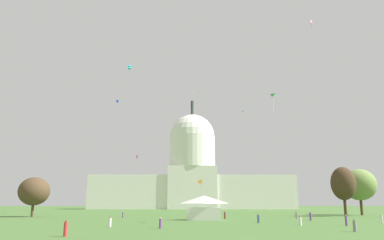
% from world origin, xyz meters
% --- Properties ---
extents(capitol_building, '(116.75, 26.96, 64.64)m').
position_xyz_m(capitol_building, '(-3.25, 187.30, 19.25)').
color(capitol_building, silver).
rests_on(capitol_building, ground_plane).
extents(event_tent, '(7.60, 4.91, 4.98)m').
position_xyz_m(event_tent, '(-2.48, 45.64, 2.47)').
color(event_tent, white).
rests_on(event_tent, ground_plane).
extents(tree_east_far, '(8.16, 8.22, 13.07)m').
position_xyz_m(tree_east_far, '(36.21, 67.53, 8.56)').
color(tree_east_far, '#42301E').
rests_on(tree_east_far, ground_plane).
extents(tree_west_mid, '(8.72, 8.53, 10.01)m').
position_xyz_m(tree_west_mid, '(-45.61, 64.32, 6.39)').
color(tree_west_mid, '#4C3823').
rests_on(tree_west_mid, ground_plane).
extents(tree_east_near, '(12.13, 11.94, 13.28)m').
position_xyz_m(tree_east_near, '(44.66, 76.53, 8.70)').
color(tree_east_near, '#4C3823').
rests_on(tree_east_near, ground_plane).
extents(person_purple_mid_center, '(0.52, 0.52, 1.81)m').
position_xyz_m(person_purple_mid_center, '(18.88, 42.97, 0.84)').
color(person_purple_mid_center, '#703D93').
rests_on(person_purple_mid_center, ground_plane).
extents(person_denim_mid_left, '(0.59, 0.59, 1.67)m').
position_xyz_m(person_denim_mid_left, '(6.71, 33.97, 0.76)').
color(person_denim_mid_left, '#3D5684').
rests_on(person_denim_mid_left, ground_plane).
extents(person_purple_lawn_far_left, '(0.49, 0.49, 1.52)m').
position_xyz_m(person_purple_lawn_far_left, '(-9.66, 19.53, 0.70)').
color(person_purple_lawn_far_left, '#703D93').
rests_on(person_purple_lawn_far_left, ground_plane).
extents(person_white_back_left, '(0.53, 0.53, 1.50)m').
position_xyz_m(person_white_back_left, '(-17.40, 23.16, 0.68)').
color(person_white_back_left, silver).
rests_on(person_white_back_left, ground_plane).
extents(person_red_back_center, '(0.54, 0.54, 1.72)m').
position_xyz_m(person_red_back_center, '(-18.85, 7.12, 0.78)').
color(person_red_back_center, red).
rests_on(person_red_back_center, ground_plane).
extents(person_grey_edge_east, '(0.55, 0.55, 1.69)m').
position_xyz_m(person_grey_edge_east, '(18.70, 52.31, 0.77)').
color(person_grey_edge_east, gray).
rests_on(person_grey_edge_east, ground_plane).
extents(person_purple_mid_right, '(0.36, 0.36, 1.54)m').
position_xyz_m(person_purple_mid_right, '(-21.55, 58.96, 0.72)').
color(person_purple_mid_right, '#703D93').
rests_on(person_purple_mid_right, ground_plane).
extents(person_white_near_tree_east, '(0.61, 0.61, 1.50)m').
position_xyz_m(person_white_near_tree_east, '(11.79, 26.06, 0.67)').
color(person_white_near_tree_east, silver).
rests_on(person_white_near_tree_east, ground_plane).
extents(person_grey_deep_crowd, '(0.48, 0.48, 1.52)m').
position_xyz_m(person_grey_deep_crowd, '(14.86, 13.45, 0.68)').
color(person_grey_deep_crowd, gray).
rests_on(person_grey_deep_crowd, ground_plane).
extents(person_maroon_near_tent, '(0.43, 0.43, 1.69)m').
position_xyz_m(person_maroon_near_tent, '(2.40, 51.16, 0.78)').
color(person_maroon_near_tent, maroon).
rests_on(person_maroon_near_tent, ground_plane).
extents(person_orange_front_right, '(0.58, 0.58, 1.59)m').
position_xyz_m(person_orange_front_right, '(-0.63, 57.05, 0.72)').
color(person_orange_front_right, orange).
rests_on(person_orange_front_right, ground_plane).
extents(person_white_front_center, '(0.47, 0.47, 1.57)m').
position_xyz_m(person_white_front_center, '(28.81, 34.14, 0.72)').
color(person_white_front_center, silver).
rests_on(person_white_front_center, ground_plane).
extents(person_purple_aisle_center, '(0.40, 0.40, 1.70)m').
position_xyz_m(person_purple_aisle_center, '(18.72, 25.24, 0.79)').
color(person_purple_aisle_center, '#703D93').
rests_on(person_purple_aisle_center, ground_plane).
extents(kite_turquoise_high, '(1.44, 1.45, 0.25)m').
position_xyz_m(kite_turquoise_high, '(20.47, 138.27, 45.65)').
color(kite_turquoise_high, teal).
extents(kite_green_mid, '(0.98, 1.76, 3.22)m').
position_xyz_m(kite_green_mid, '(9.21, 31.14, 22.44)').
color(kite_green_mid, green).
extents(kite_magenta_high, '(0.62, 0.38, 2.11)m').
position_xyz_m(kite_magenta_high, '(26.75, 56.29, 50.23)').
color(kite_magenta_high, '#D1339E').
extents(kite_pink_low, '(0.63, 0.50, 4.27)m').
position_xyz_m(kite_pink_low, '(-20.88, 76.09, 16.18)').
color(kite_pink_low, pink).
extents(kite_blue_high, '(0.89, 0.91, 2.69)m').
position_xyz_m(kite_blue_high, '(-30.67, 93.14, 38.52)').
color(kite_blue_high, blue).
extents(kite_orange_low, '(0.94, 0.95, 2.10)m').
position_xyz_m(kite_orange_low, '(-2.71, 61.17, 8.69)').
color(kite_orange_low, orange).
extents(kite_gold_high, '(0.89, 1.26, 0.20)m').
position_xyz_m(kite_gold_high, '(0.20, 137.50, 54.63)').
color(kite_gold_high, gold).
extents(kite_cyan_high, '(1.27, 1.31, 4.13)m').
position_xyz_m(kite_cyan_high, '(-26.39, 89.69, 49.90)').
color(kite_cyan_high, '#33BCDB').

